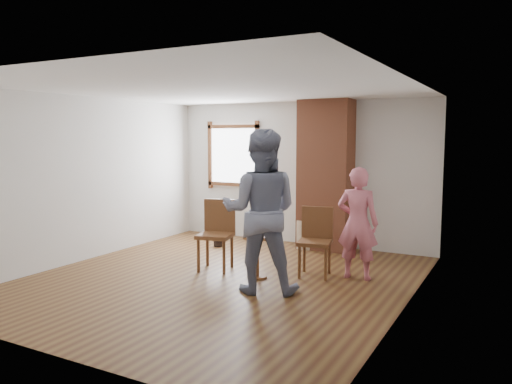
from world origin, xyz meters
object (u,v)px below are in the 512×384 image
(dining_chair_right, at_px, (316,237))
(side_table, at_px, (257,250))
(dining_chair_left, at_px, (217,230))
(man, at_px, (261,211))
(stoneware_crock, at_px, (306,234))
(person_pink, at_px, (358,223))

(dining_chair_right, xyz_separation_m, side_table, (-0.66, -0.54, -0.14))
(dining_chair_left, relative_size, side_table, 1.72)
(dining_chair_right, height_order, man, man)
(man, bearing_deg, stoneware_crock, -101.10)
(person_pink, bearing_deg, man, 46.93)
(side_table, relative_size, person_pink, 0.38)
(stoneware_crock, distance_m, person_pink, 2.05)
(stoneware_crock, distance_m, man, 2.73)
(dining_chair_left, xyz_separation_m, person_pink, (2.00, 0.47, 0.20))
(stoneware_crock, bearing_deg, dining_chair_right, -63.12)
(stoneware_crock, height_order, side_table, side_table)
(dining_chair_right, bearing_deg, stoneware_crock, 104.63)
(dining_chair_left, xyz_separation_m, man, (1.09, -0.67, 0.45))
(side_table, bearing_deg, dining_chair_left, 167.83)
(stoneware_crock, xyz_separation_m, person_pink, (1.36, -1.44, 0.53))
(stoneware_crock, relative_size, man, 0.25)
(stoneware_crock, xyz_separation_m, side_table, (0.12, -2.08, 0.15))
(dining_chair_left, bearing_deg, person_pink, -1.15)
(dining_chair_right, relative_size, person_pink, 0.62)
(dining_chair_left, height_order, side_table, dining_chair_left)
(dining_chair_left, height_order, person_pink, person_pink)
(stoneware_crock, xyz_separation_m, dining_chair_right, (0.78, -1.53, 0.29))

